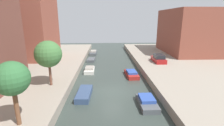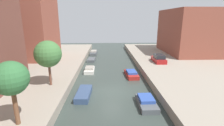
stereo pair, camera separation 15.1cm
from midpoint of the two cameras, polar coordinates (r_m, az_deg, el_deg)
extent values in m
plane|color=#333D38|center=(20.24, 0.09, -9.85)|extent=(84.00, 84.00, 0.00)
cube|color=brown|center=(41.42, 25.21, 9.81)|extent=(10.00, 14.26, 9.57)
cylinder|color=brown|center=(14.04, -30.00, -13.05)|extent=(0.32, 0.32, 2.73)
sphere|color=#2F6435|center=(13.23, -31.24, -4.51)|extent=(2.39, 2.39, 2.39)
cylinder|color=brown|center=(20.40, -20.40, -3.60)|extent=(0.28, 0.28, 2.65)
sphere|color=#3C6B36|center=(19.81, -21.02, 2.94)|extent=(3.01, 3.01, 3.01)
cube|color=maroon|center=(30.95, 15.89, 1.05)|extent=(1.81, 4.06, 0.72)
cube|color=#1E2328|center=(30.52, 16.15, 2.18)|extent=(1.59, 2.24, 0.67)
cube|color=#33476B|center=(19.24, -9.48, -10.40)|extent=(1.63, 3.96, 0.63)
cube|color=beige|center=(27.64, -7.62, -2.48)|extent=(1.62, 3.42, 0.54)
cube|color=gray|center=(27.46, -7.66, -1.66)|extent=(1.35, 1.89, 0.31)
cube|color=#4C5156|center=(34.62, -7.00, 1.09)|extent=(1.62, 3.08, 0.53)
cube|color=#4C5156|center=(41.33, -6.24, 3.46)|extent=(1.56, 4.41, 0.63)
cube|color=gray|center=(41.52, -6.23, 4.14)|extent=(1.32, 2.43, 0.26)
cube|color=#4C5156|center=(17.50, 12.07, -13.45)|extent=(1.73, 3.52, 0.52)
cube|color=#2D4C9E|center=(17.53, 11.94, -11.83)|extent=(1.46, 1.94, 0.33)
cube|color=maroon|center=(25.52, 6.86, -3.93)|extent=(1.86, 3.97, 0.56)
cube|color=#2D4C9E|center=(25.34, 6.90, -3.04)|extent=(1.50, 2.22, 0.31)
camera|label=1|loc=(0.08, -89.84, 0.04)|focal=26.49mm
camera|label=2|loc=(0.08, 90.16, -0.04)|focal=26.49mm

